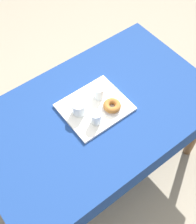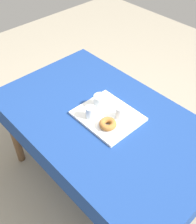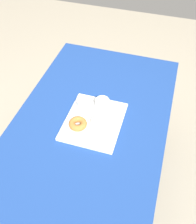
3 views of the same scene
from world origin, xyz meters
The scene contains 8 objects.
ground_plane centered at (0.00, 0.00, 0.00)m, with size 6.00×6.00×0.00m, color gray.
dining_table centered at (0.00, 0.00, 0.66)m, with size 1.52×0.94×0.75m.
serving_tray centered at (0.01, 0.02, 0.76)m, with size 0.40×0.34×0.02m, color white.
tea_mug_left centered at (-0.09, 0.05, 0.81)m, with size 0.11×0.11×0.09m.
water_glass_near centered at (-0.05, -0.07, 0.80)m, with size 0.06×0.06×0.08m.
water_glass_far centered at (0.07, 0.07, 0.80)m, with size 0.06×0.06×0.08m.
donut_plate_left centered at (0.08, -0.05, 0.77)m, with size 0.13×0.13×0.01m, color silver.
sugar_donut_left centered at (0.08, -0.05, 0.79)m, with size 0.11×0.11×0.04m, color #A3662D.
Camera 3 is at (1.01, 0.36, 1.98)m, focal length 42.20 mm.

